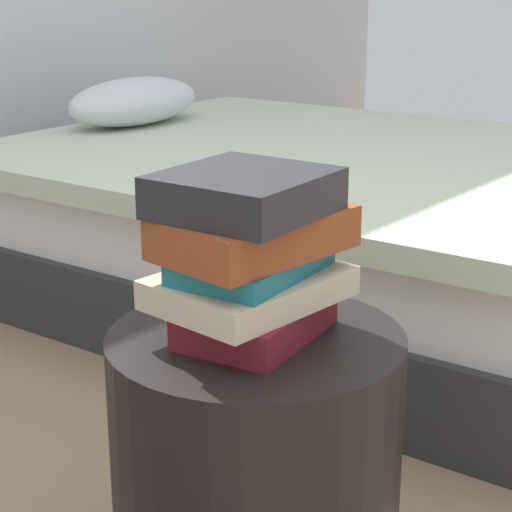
# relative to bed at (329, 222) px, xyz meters

# --- Properties ---
(bed) EXTENTS (1.63, 2.07, 0.62)m
(bed) POSITION_rel_bed_xyz_m (0.00, 0.00, 0.00)
(bed) COLOR #2D2D33
(bed) RESTS_ON ground_plane
(side_table) EXTENTS (0.45, 0.45, 0.46)m
(side_table) POSITION_rel_bed_xyz_m (-1.26, -0.71, -0.01)
(side_table) COLOR black
(side_table) RESTS_ON ground_plane
(book_maroon) EXTENTS (0.24, 0.19, 0.05)m
(book_maroon) POSITION_rel_bed_xyz_m (-1.26, -0.71, 0.25)
(book_maroon) COLOR maroon
(book_maroon) RESTS_ON side_table
(book_cream) EXTENTS (0.28, 0.22, 0.04)m
(book_cream) POSITION_rel_bed_xyz_m (-1.25, -0.69, 0.30)
(book_cream) COLOR beige
(book_cream) RESTS_ON book_maroon
(book_teal) EXTENTS (0.24, 0.17, 0.03)m
(book_teal) POSITION_rel_bed_xyz_m (-1.25, -0.70, 0.33)
(book_teal) COLOR #1E727F
(book_teal) RESTS_ON book_cream
(book_rust) EXTENTS (0.29, 0.20, 0.06)m
(book_rust) POSITION_rel_bed_xyz_m (-1.25, -0.70, 0.38)
(book_rust) COLOR #994723
(book_rust) RESTS_ON book_teal
(book_charcoal) EXTENTS (0.24, 0.22, 0.06)m
(book_charcoal) POSITION_rel_bed_xyz_m (-1.27, -0.69, 0.44)
(book_charcoal) COLOR #28282D
(book_charcoal) RESTS_ON book_rust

